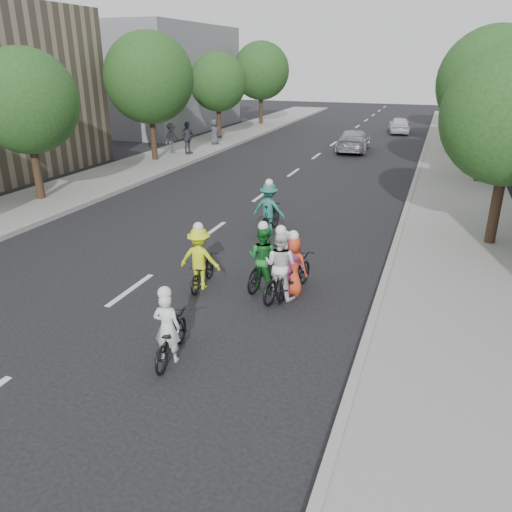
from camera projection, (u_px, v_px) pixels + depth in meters
The scene contains 26 objects.
ground at pixel (131, 290), 12.73m from camera, with size 120.00×120.00×0.00m, color black.
sidewalk_left at pixel (105, 180), 23.99m from camera, with size 4.00×80.00×0.15m, color gray.
curb_left at pixel (140, 183), 23.36m from camera, with size 0.18×80.00×0.18m, color #999993.
sidewalk_right at pixel (460, 212), 18.88m from camera, with size 4.00×80.00×0.15m, color gray.
curb_right at pixel (407, 207), 19.50m from camera, with size 0.18×80.00×0.18m, color #999993.
bldg_sw at pixel (151, 78), 40.81m from camera, with size 10.00×14.00×8.00m, color slate.
tree_l_2 at pixel (26, 101), 19.13m from camera, with size 4.00×4.00×5.97m.
tree_l_3 at pixel (149, 78), 26.78m from camera, with size 4.80×4.80×6.93m.
tree_l_4 at pixel (218, 82), 34.84m from camera, with size 4.00×4.00×5.97m.
tree_l_5 at pixel (261, 71), 42.49m from camera, with size 4.80×4.80×6.93m.
tree_r_0 at pixel (512, 116), 14.22m from camera, with size 4.00×4.00×5.97m.
tree_r_1 at pixel (493, 83), 21.87m from camera, with size 4.80×4.80×6.93m.
tree_r_2 at pixel (481, 86), 29.93m from camera, with size 4.00×4.00×5.97m.
tree_r_3 at pixel (476, 72), 37.59m from camera, with size 4.80×4.80×6.93m.
cyclist_0 at pixel (286, 272), 12.22m from camera, with size 0.95×1.81×1.71m.
cyclist_1 at pixel (281, 271), 12.18m from camera, with size 0.94×2.01×1.86m.
cyclist_2 at pixel (170, 335), 9.65m from camera, with size 0.87×1.77×1.58m.
cyclist_3 at pixel (264, 262), 12.66m from camera, with size 0.88×1.86×1.79m.
cyclist_4 at pixel (269, 212), 16.64m from camera, with size 1.14×1.71×1.86m.
cyclist_5 at pixel (201, 263), 12.65m from camera, with size 1.09×1.58×1.77m.
cyclist_6 at pixel (293, 271), 12.38m from camera, with size 0.95×1.93×1.67m.
follow_car_lead at pixel (354, 141), 31.53m from camera, with size 1.86×4.59×1.33m, color #A7A7AB.
follow_car_trail at pixel (399, 125), 39.16m from camera, with size 1.50×3.73×1.27m, color silver.
spectator_0 at pixel (172, 138), 30.00m from camera, with size 1.17×0.67×1.81m, color #4D4F5A.
spectator_1 at pixel (187, 138), 29.72m from camera, with size 1.11×0.46×1.90m, color #43454E.
spectator_2 at pixel (215, 132), 33.07m from camera, with size 0.79×0.52×1.63m, color #464651.
Camera 1 is at (6.97, -9.71, 5.50)m, focal length 35.00 mm.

